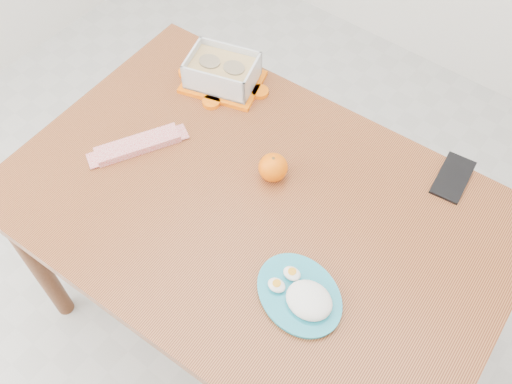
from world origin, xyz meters
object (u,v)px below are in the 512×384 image
Objects in this scene: rice_plate at (302,295)px; food_container at (222,72)px; dining_table at (256,222)px; orange_fruit at (273,167)px; smartphone at (453,177)px.

food_container is at bearing 162.03° from rice_plate.
dining_table is 17.21× the size of orange_fruit.
rice_plate is 0.56m from smartphone.
orange_fruit reaches higher than rice_plate.
food_container is at bearing -178.91° from smartphone.
food_container is 3.44× the size of orange_fruit.
rice_plate reaches higher than dining_table.
rice_plate is at bearing -41.99° from orange_fruit.
rice_plate is (0.62, -0.44, -0.03)m from food_container.
smartphone is (0.39, 0.30, -0.04)m from orange_fruit.
food_container is 0.96× the size of rice_plate.
smartphone reaches higher than dining_table.
rice_plate is (0.28, -0.25, -0.02)m from orange_fruit.
orange_fruit reaches higher than smartphone.
food_container reaches higher than rice_plate.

